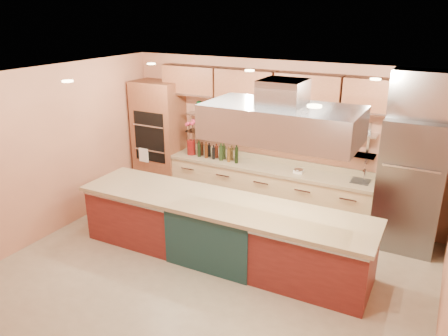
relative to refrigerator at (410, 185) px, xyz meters
The scene contains 20 objects.
floor 3.35m from the refrigerator, 137.68° to the right, with size 6.00×5.00×0.02m, color tan.
ceiling 3.63m from the refrigerator, 137.68° to the right, with size 6.00×5.00×0.02m, color black.
wall_back 2.40m from the refrigerator, behind, with size 6.00×0.04×2.80m, color tan.
wall_front 5.21m from the refrigerator, 116.86° to the right, with size 6.00×0.04×2.80m, color tan.
wall_left 5.77m from the refrigerator, 158.20° to the right, with size 0.04×5.00×2.80m, color tan.
oven_stack 4.80m from the refrigerator, behind, with size 0.95×0.64×2.30m, color brown.
refrigerator is the anchor object (origin of this frame).
back_counter 2.47m from the refrigerator, behind, with size 3.84×0.64×0.93m, color tan.
wall_shelf_lower 2.43m from the refrigerator, behind, with size 3.60×0.26×0.03m, color #ABADB2.
wall_shelf_upper 2.50m from the refrigerator, behind, with size 3.60×0.26×0.03m, color #ABADB2.
upper_cabinets 2.69m from the refrigerator, behind, with size 4.60×0.36×0.55m, color brown.
range_hood 2.59m from the refrigerator, 131.53° to the right, with size 2.00×1.00×0.45m, color #ABADB2.
ceiling_downlights 3.50m from the refrigerator, 140.46° to the right, with size 4.00×2.80×0.02m, color #FFE5A5.
island 3.03m from the refrigerator, 144.64° to the right, with size 4.48×0.97×0.93m, color maroon.
flower_vase 4.01m from the refrigerator, behind, with size 0.16×0.16×0.29m, color #61100E.
oil_bottle_cluster 3.40m from the refrigerator, behind, with size 0.93×0.27×0.30m, color black.
kitchen_scale 1.81m from the refrigerator, behind, with size 0.16×0.12×0.09m, color white.
bar_faucet 0.73m from the refrigerator, behind, with size 0.03×0.03×0.24m, color silver.
copper_kettle 3.24m from the refrigerator, behind, with size 0.18×0.18×0.15m, color #AF5B28.
green_canister 3.02m from the refrigerator, behind, with size 0.15×0.15×0.18m, color #0E411E.
Camera 1 is at (2.75, -4.76, 3.63)m, focal length 35.00 mm.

